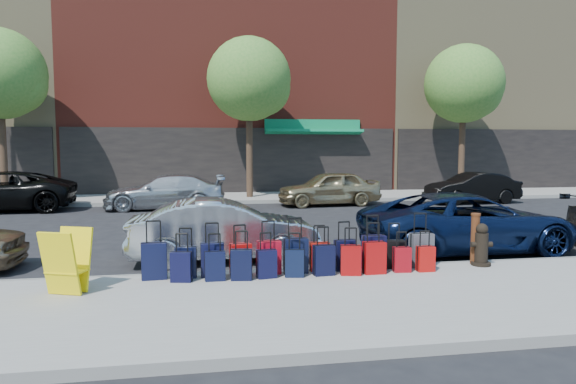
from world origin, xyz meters
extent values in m
plane|color=black|center=(0.00, 0.00, 0.00)|extent=(120.00, 120.00, 0.00)
cube|color=gray|center=(0.00, -6.50, 0.07)|extent=(60.00, 4.00, 0.15)
cube|color=gray|center=(0.00, 10.00, 0.07)|extent=(60.00, 4.00, 0.15)
cube|color=gray|center=(0.00, -4.48, 0.07)|extent=(60.00, 0.08, 0.15)
cube|color=gray|center=(0.00, 7.98, 0.07)|extent=(60.00, 0.08, 0.15)
cube|color=maroon|center=(0.00, 18.00, 10.00)|extent=(17.00, 12.00, 20.00)
cube|color=black|center=(0.00, 11.95, 1.70)|extent=(16.66, 0.15, 3.40)
cube|color=#0D7649|center=(4.00, 11.60, 3.20)|extent=(5.00, 0.91, 0.27)
cube|color=#0D7649|center=(4.00, 11.90, 3.55)|extent=(5.00, 0.10, 0.60)
cube|color=#8E7E57|center=(16.00, 18.00, 9.00)|extent=(15.00, 12.00, 18.00)
cube|color=black|center=(16.00, 11.95, 1.70)|extent=(14.70, 0.15, 3.40)
cylinder|color=black|center=(-10.00, 9.50, 2.55)|extent=(0.30, 0.30, 4.80)
sphere|color=#397527|center=(-9.40, 9.50, 5.14)|extent=(2.58, 2.58, 2.58)
cylinder|color=black|center=(0.50, 9.50, 2.55)|extent=(0.30, 0.30, 4.80)
sphere|color=#397527|center=(0.50, 9.50, 5.52)|extent=(3.80, 3.80, 3.80)
sphere|color=#397527|center=(1.10, 9.50, 5.14)|extent=(2.58, 2.58, 2.58)
cylinder|color=black|center=(11.00, 9.50, 2.55)|extent=(0.30, 0.30, 4.80)
sphere|color=#397527|center=(11.00, 9.50, 5.52)|extent=(3.80, 3.80, 3.80)
sphere|color=#397527|center=(11.60, 9.50, 5.14)|extent=(2.58, 2.58, 2.58)
cube|color=black|center=(-2.55, -4.84, 0.48)|extent=(0.45, 0.27, 0.65)
cylinder|color=black|center=(-2.55, -4.84, 1.18)|extent=(0.25, 0.05, 0.03)
cube|color=black|center=(-2.00, -4.85, 0.43)|extent=(0.38, 0.22, 0.56)
cylinder|color=black|center=(-2.00, -4.85, 1.04)|extent=(0.21, 0.04, 0.03)
cube|color=black|center=(-1.53, -4.82, 0.46)|extent=(0.41, 0.23, 0.61)
cylinder|color=black|center=(-1.53, -4.82, 1.12)|extent=(0.23, 0.03, 0.03)
cube|color=#A80B0A|center=(-1.01, -4.77, 0.44)|extent=(0.42, 0.28, 0.57)
cylinder|color=black|center=(-1.01, -4.77, 1.06)|extent=(0.22, 0.07, 0.03)
cube|color=#A70A1B|center=(-0.49, -4.83, 0.46)|extent=(0.44, 0.28, 0.62)
cylinder|color=black|center=(-0.49, -4.83, 1.13)|extent=(0.23, 0.06, 0.03)
cube|color=black|center=(0.01, -4.83, 0.47)|extent=(0.44, 0.26, 0.65)
cylinder|color=black|center=(0.01, -4.83, 1.18)|extent=(0.24, 0.04, 0.03)
cube|color=#A9140A|center=(0.49, -4.76, 0.42)|extent=(0.37, 0.21, 0.54)
cylinder|color=black|center=(0.49, -4.76, 1.01)|extent=(0.20, 0.04, 0.03)
cube|color=black|center=(0.98, -4.77, 0.44)|extent=(0.41, 0.25, 0.58)
cylinder|color=black|center=(0.98, -4.77, 1.07)|extent=(0.22, 0.05, 0.03)
cube|color=black|center=(1.55, -4.77, 0.47)|extent=(0.46, 0.29, 0.65)
cylinder|color=black|center=(1.55, -4.77, 1.17)|extent=(0.24, 0.06, 0.03)
cube|color=black|center=(1.97, -4.78, 0.42)|extent=(0.38, 0.22, 0.54)
cylinder|color=black|center=(1.97, -4.78, 1.01)|extent=(0.20, 0.05, 0.03)
cube|color=#424147|center=(2.53, -4.76, 0.48)|extent=(0.45, 0.26, 0.66)
cylinder|color=black|center=(2.53, -4.76, 1.19)|extent=(0.25, 0.04, 0.03)
cube|color=black|center=(-2.07, -5.10, 0.41)|extent=(0.39, 0.27, 0.53)
cylinder|color=black|center=(-2.07, -5.10, 0.98)|extent=(0.20, 0.07, 0.03)
cube|color=black|center=(-1.49, -5.12, 0.41)|extent=(0.35, 0.21, 0.52)
cylinder|color=black|center=(-1.49, -5.12, 0.97)|extent=(0.20, 0.04, 0.03)
cube|color=black|center=(-1.03, -5.16, 0.42)|extent=(0.39, 0.26, 0.54)
cylinder|color=black|center=(-1.03, -5.16, 1.01)|extent=(0.21, 0.06, 0.03)
cube|color=black|center=(-0.57, -5.10, 0.40)|extent=(0.37, 0.25, 0.51)
cylinder|color=black|center=(-0.57, -5.10, 0.96)|extent=(0.20, 0.06, 0.03)
cube|color=black|center=(-0.06, -5.11, 0.40)|extent=(0.36, 0.25, 0.50)
cylinder|color=black|center=(-0.06, -5.11, 0.94)|extent=(0.19, 0.06, 0.03)
cube|color=black|center=(0.49, -5.08, 0.43)|extent=(0.40, 0.25, 0.55)
cylinder|color=black|center=(0.49, -5.08, 1.03)|extent=(0.21, 0.05, 0.03)
cube|color=#92090A|center=(0.98, -5.14, 0.42)|extent=(0.40, 0.28, 0.54)
cylinder|color=black|center=(0.98, -5.14, 1.01)|extent=(0.21, 0.07, 0.03)
cube|color=#99090A|center=(1.44, -5.12, 0.44)|extent=(0.40, 0.24, 0.59)
cylinder|color=black|center=(1.44, -5.12, 1.09)|extent=(0.22, 0.04, 0.03)
cube|color=maroon|center=(1.99, -5.09, 0.38)|extent=(0.33, 0.21, 0.47)
cylinder|color=black|center=(1.99, -5.09, 0.90)|extent=(0.18, 0.05, 0.03)
cube|color=#AD0D0B|center=(2.45, -5.12, 0.39)|extent=(0.32, 0.19, 0.48)
cylinder|color=black|center=(2.45, -5.12, 0.91)|extent=(0.18, 0.03, 0.03)
cylinder|color=black|center=(3.75, -4.86, 0.18)|extent=(0.38, 0.38, 0.06)
cylinder|color=black|center=(3.75, -4.86, 0.51)|extent=(0.25, 0.25, 0.59)
sphere|color=black|center=(3.75, -4.86, 0.88)|extent=(0.23, 0.23, 0.23)
cylinder|color=black|center=(3.75, -4.86, 0.57)|extent=(0.43, 0.16, 0.11)
cylinder|color=#38190C|center=(3.68, -4.72, 0.65)|extent=(0.17, 0.17, 1.00)
cylinder|color=#38190C|center=(3.68, -4.72, 1.15)|extent=(0.19, 0.19, 0.04)
cube|color=yellow|center=(-3.91, -5.71, 0.67)|extent=(0.63, 0.45, 1.03)
cube|color=yellow|center=(-3.77, -5.36, 0.67)|extent=(0.63, 0.45, 1.03)
cube|color=yellow|center=(-3.84, -5.53, 0.52)|extent=(0.67, 0.56, 0.02)
imported|color=silver|center=(-1.23, -2.93, 0.68)|extent=(4.11, 1.47, 1.35)
imported|color=#0D1839|center=(4.51, -2.95, 0.70)|extent=(5.09, 2.39, 1.41)
imported|color=silver|center=(-3.13, 6.66, 0.68)|extent=(4.74, 1.98, 1.37)
imported|color=#9D8A60|center=(3.58, 6.81, 0.73)|extent=(4.42, 2.07, 1.46)
imported|color=black|center=(9.96, 6.57, 0.67)|extent=(4.18, 1.73, 1.34)
camera|label=1|loc=(-1.70, -14.07, 2.52)|focal=32.00mm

